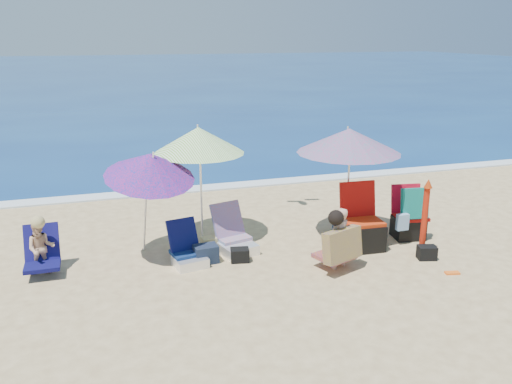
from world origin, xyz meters
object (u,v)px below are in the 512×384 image
object	(u,v)px
umbrella_striped	(199,140)
camp_chair_right	(409,219)
camp_chair_left	(362,229)
furled_umbrella	(425,214)
person_left	(41,248)
umbrella_turquoise	(349,141)
person_center	(340,241)
umbrella_blue	(150,165)
chair_navy	(188,253)
chair_rainbow	(234,239)

from	to	relation	value
umbrella_striped	camp_chair_right	distance (m)	4.00
umbrella_striped	camp_chair_left	world-z (taller)	umbrella_striped
furled_umbrella	person_left	bearing A→B (deg)	169.88
umbrella_turquoise	person_center	bearing A→B (deg)	-120.03
umbrella_blue	chair_navy	bearing A→B (deg)	-32.30
umbrella_blue	person_left	distance (m)	2.07
person_center	umbrella_striped	bearing A→B (deg)	134.45
umbrella_striped	person_center	size ratio (longest dim) A/B	2.08
camp_chair_right	person_center	xyz separation A→B (m)	(-1.78, -0.85, 0.13)
umbrella_striped	camp_chair_left	distance (m)	3.19
camp_chair_left	person_center	xyz separation A→B (m)	(-0.77, -0.70, 0.15)
camp_chair_left	person_left	size ratio (longest dim) A/B	1.18
chair_navy	camp_chair_left	world-z (taller)	camp_chair_left
umbrella_striped	chair_rainbow	bearing A→B (deg)	-54.75
umbrella_turquoise	camp_chair_left	distance (m)	1.54
furled_umbrella	chair_navy	bearing A→B (deg)	168.47
camp_chair_left	camp_chair_right	size ratio (longest dim) A/B	1.13
umbrella_blue	camp_chair_left	size ratio (longest dim) A/B	1.75
camp_chair_left	chair_rainbow	bearing A→B (deg)	166.33
furled_umbrella	person_center	bearing A→B (deg)	-175.14
umbrella_blue	camp_chair_left	distance (m)	3.74
umbrella_turquoise	person_left	world-z (taller)	umbrella_turquoise
umbrella_blue	furled_umbrella	bearing A→B (deg)	-14.13
umbrella_turquoise	camp_chair_right	bearing A→B (deg)	-14.37
chair_navy	chair_rainbow	bearing A→B (deg)	19.42
chair_rainbow	camp_chair_left	size ratio (longest dim) A/B	0.83
furled_umbrella	person_left	world-z (taller)	furled_umbrella
chair_navy	person_left	bearing A→B (deg)	172.37
camp_chair_left	person_center	size ratio (longest dim) A/B	1.11
umbrella_turquoise	camp_chair_right	world-z (taller)	umbrella_turquoise
camp_chair_left	umbrella_striped	bearing A→B (deg)	156.07
furled_umbrella	camp_chair_right	bearing A→B (deg)	75.44
umbrella_striped	person_center	xyz separation A→B (m)	(1.81, -1.84, -1.34)
umbrella_turquoise	umbrella_striped	xyz separation A→B (m)	(-2.47, 0.70, 0.02)
umbrella_blue	person_center	bearing A→B (deg)	-24.27
umbrella_turquoise	camp_chair_right	size ratio (longest dim) A/B	2.35
chair_navy	person_left	distance (m)	2.23
camp_chair_right	umbrella_turquoise	bearing A→B (deg)	165.63
person_left	camp_chair_left	bearing A→B (deg)	-5.64
chair_navy	umbrella_striped	bearing A→B (deg)	65.90
chair_rainbow	camp_chair_left	xyz separation A→B (m)	(2.14, -0.52, 0.13)
umbrella_blue	camp_chair_right	size ratio (longest dim) A/B	1.97
umbrella_blue	furled_umbrella	size ratio (longest dim) A/B	1.48
umbrella_turquoise	umbrella_striped	size ratio (longest dim) A/B	1.12
camp_chair_right	person_center	world-z (taller)	person_center
furled_umbrella	umbrella_striped	bearing A→B (deg)	153.39
umbrella_striped	furled_umbrella	bearing A→B (deg)	-26.61
umbrella_striped	umbrella_blue	xyz separation A→B (m)	(-0.90, -0.62, -0.23)
umbrella_striped	chair_navy	size ratio (longest dim) A/B	2.75
person_center	umbrella_turquoise	bearing A→B (deg)	59.97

